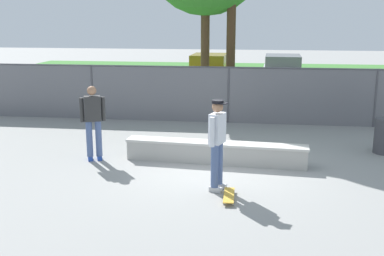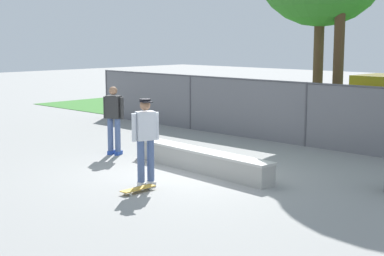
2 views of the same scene
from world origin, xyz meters
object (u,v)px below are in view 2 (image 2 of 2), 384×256
object	(u,v)px
skateboard	(138,189)
concrete_ledge	(199,160)
car_yellow	(382,96)
bystander	(114,117)
skateboarder	(146,138)

from	to	relation	value
skateboard	concrete_ledge	bearing A→B (deg)	101.41
car_yellow	bystander	world-z (taller)	bystander
concrete_ledge	skateboarder	world-z (taller)	skateboarder
skateboarder	skateboard	xyz separation A→B (m)	(0.28, -0.46, -0.96)
skateboard	car_yellow	xyz separation A→B (m)	(-1.76, 14.11, 0.77)
concrete_ledge	car_yellow	size ratio (longest dim) A/B	1.02
concrete_ledge	skateboard	bearing A→B (deg)	-78.59
car_yellow	bystander	distance (m)	12.14
car_yellow	concrete_ledge	bearing A→B (deg)	-83.71
skateboard	skateboarder	bearing A→B (deg)	120.96
skateboarder	concrete_ledge	bearing A→B (deg)	95.77
skateboard	bystander	size ratio (longest dim) A/B	0.44
skateboarder	bystander	size ratio (longest dim) A/B	1.01
bystander	skateboard	bearing A→B (deg)	-31.61
skateboarder	bystander	distance (m)	3.51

